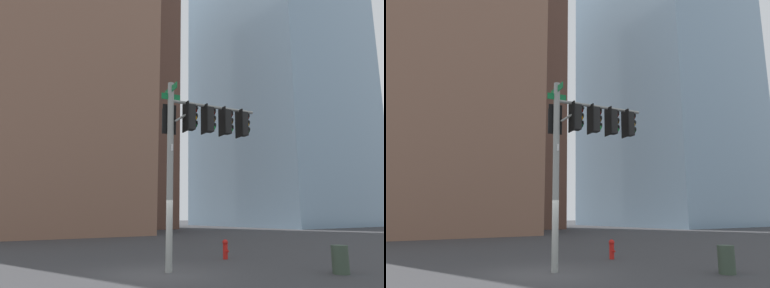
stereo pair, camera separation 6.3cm
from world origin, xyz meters
TOP-DOWN VIEW (x-y plane):
  - ground_plane at (0.00, 0.00)m, footprint 200.00×200.00m
  - signal_pole_assembly at (0.11, 1.60)m, footprint 1.39×4.09m
  - fire_hydrant at (-1.84, 4.58)m, footprint 0.34×0.26m
  - litter_bin at (3.58, 5.15)m, footprint 0.56×0.56m
  - building_brick_nearside at (-30.68, 1.19)m, footprint 21.72×19.75m
  - building_brick_midblock at (-40.37, 13.07)m, footprint 17.02×16.68m
  - building_glass_tower at (-34.91, 47.32)m, footprint 27.60×25.95m

SIDE VIEW (x-z plane):
  - ground_plane at x=0.00m, z-range 0.00..0.00m
  - fire_hydrant at x=-1.84m, z-range 0.04..0.91m
  - litter_bin at x=3.58m, z-range 0.00..0.95m
  - signal_pole_assembly at x=0.11m, z-range 1.57..8.54m
  - building_brick_midblock at x=-40.37m, z-range 0.00..46.24m
  - building_brick_nearside at x=-30.68m, z-range 0.00..49.43m
  - building_glass_tower at x=-34.91m, z-range 0.00..80.76m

